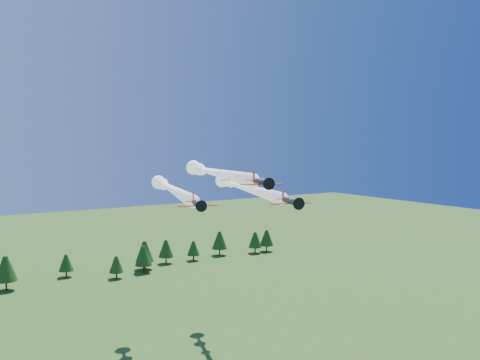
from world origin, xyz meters
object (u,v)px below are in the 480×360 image
plane_left (170,188)px  plane_lead (213,172)px  plane_slot (237,178)px  plane_right (242,187)px

plane_left → plane_lead: bearing=-44.8°
plane_lead → plane_slot: plane_lead is taller
plane_lead → plane_right: bearing=47.0°
plane_right → plane_lead: bearing=-130.6°
plane_lead → plane_slot: 14.62m
plane_left → plane_slot: size_ratio=7.35×
plane_lead → plane_slot: (-2.74, -14.36, -0.42)m
plane_right → plane_slot: bearing=-107.9°
plane_left → plane_slot: bearing=-66.3°
plane_left → plane_right: plane_left is taller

